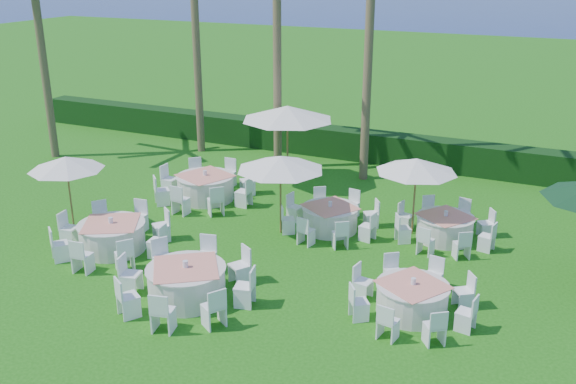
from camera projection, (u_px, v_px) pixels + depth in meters
name	position (u px, v px, depth m)	size (l,w,h in m)	color
ground	(237.00, 290.00, 16.24)	(120.00, 120.00, 0.00)	#1B580F
hedge	(378.00, 147.00, 26.28)	(34.00, 1.00, 1.20)	black
ocean	(542.00, 8.00, 103.30)	(260.00, 260.00, 0.00)	navy
banquet_table_a	(112.00, 236.00, 18.34)	(3.35, 3.35, 1.00)	beige
banquet_table_b	(187.00, 282.00, 15.71)	(3.43, 3.43, 1.03)	beige
banquet_table_c	(412.00, 298.00, 15.09)	(3.03, 3.03, 0.92)	beige
banquet_table_d	(206.00, 187.00, 22.18)	(3.49, 3.49, 1.05)	beige
banquet_table_e	(330.00, 218.00, 19.71)	(3.06, 3.06, 0.93)	beige
banquet_table_f	(445.00, 227.00, 19.05)	(2.99, 2.99, 0.91)	beige
umbrella_a	(66.00, 163.00, 19.14)	(2.25, 2.25, 2.35)	brown
umbrella_b	(280.00, 163.00, 18.87)	(2.64, 2.64, 2.45)	brown
umbrella_c	(288.00, 113.00, 22.95)	(3.35, 3.35, 2.94)	brown
umbrella_d	(417.00, 165.00, 18.81)	(2.43, 2.43, 2.40)	brown
palm_b	(277.00, 49.00, 24.10)	(4.34, 4.30, 8.45)	brown
palm_c	(371.00, 3.00, 22.19)	(4.40, 4.01, 11.87)	brown
palm_f	(42.00, 54.00, 25.65)	(4.33, 4.31, 7.64)	brown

